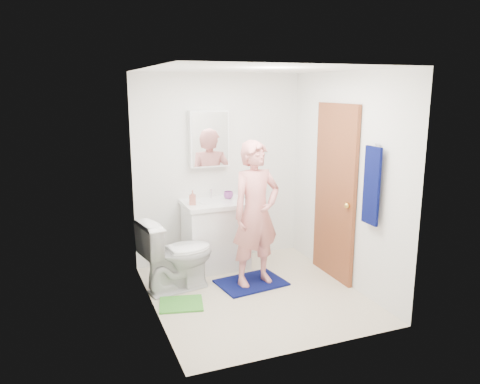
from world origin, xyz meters
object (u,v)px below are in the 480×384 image
Objects in this scene: medicine_cabinet at (209,139)px; man at (256,214)px; soap_dispenser at (193,198)px; toilet at (177,254)px; vanity_cabinet at (216,236)px; toothbrush_cup at (228,195)px; towel at (372,186)px.

medicine_cabinet is 0.43× the size of man.
toilet is at bearing -125.17° from soap_dispenser.
man reaches higher than vanity_cabinet.
soap_dispenser reaches higher than vanity_cabinet.
man reaches higher than toilet.
toilet is at bearing -141.41° from vanity_cabinet.
toothbrush_cup is 0.07× the size of man.
toilet is (-1.79, 1.00, -0.84)m from towel.
toilet is 6.89× the size of toothbrush_cup.
medicine_cabinet is 0.87× the size of towel.
soap_dispenser is (-0.30, -0.05, 0.54)m from vanity_cabinet.
towel is 0.97× the size of toilet.
vanity_cabinet is at bearing -158.37° from toothbrush_cup.
toothbrush_cup is at bearing 14.24° from soap_dispenser.
man is at bearing -74.28° from medicine_cabinet.
man is at bearing 138.90° from towel.
toothbrush_cup is (0.50, 0.13, -0.04)m from soap_dispenser.
towel reaches higher than soap_dispenser.
towel is at bearing -44.16° from soap_dispenser.
medicine_cabinet is at bearing 42.25° from soap_dispenser.
toothbrush_cup reaches higher than toilet.
soap_dispenser is at bearing 121.51° from man.
vanity_cabinet is 0.85m from man.
soap_dispenser is 0.52m from toothbrush_cup.
vanity_cabinet is at bearing 9.00° from soap_dispenser.
man is (0.25, -0.68, 0.44)m from vanity_cabinet.
soap_dispenser is at bearing -137.75° from medicine_cabinet.
toothbrush_cup is at bearing 21.63° from vanity_cabinet.
towel is at bearing -130.28° from toilet.
vanity_cabinet is 0.97× the size of toilet.
medicine_cabinet is at bearing -51.68° from toilet.
vanity_cabinet is at bearing 128.47° from towel.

